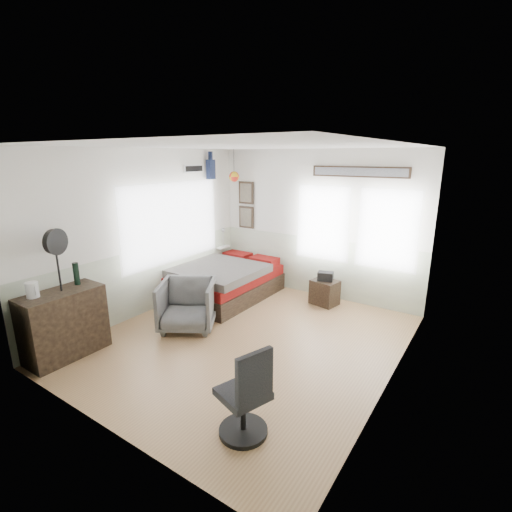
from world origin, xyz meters
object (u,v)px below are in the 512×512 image
object	(u,v)px
bed	(226,281)
nightstand	(325,292)
task_chair	(246,401)
dresser	(64,324)
armchair	(188,305)

from	to	relation	value
bed	nightstand	bearing A→B (deg)	22.86
bed	task_chair	xyz separation A→B (m)	(2.40, -2.75, 0.07)
task_chair	bed	bearing A→B (deg)	150.17
dresser	nightstand	bearing A→B (deg)	58.88
bed	armchair	size ratio (longest dim) A/B	2.42
task_chair	nightstand	bearing A→B (deg)	120.61
armchair	nightstand	xyz separation A→B (m)	(1.37, 2.05, -0.15)
dresser	nightstand	world-z (taller)	dresser
nightstand	task_chair	xyz separation A→B (m)	(0.71, -3.44, 0.16)
nightstand	task_chair	bearing A→B (deg)	-67.06
nightstand	task_chair	size ratio (longest dim) A/B	0.47
bed	task_chair	size ratio (longest dim) A/B	2.12
bed	armchair	world-z (taller)	armchair
dresser	armchair	xyz separation A→B (m)	(0.77, 1.49, -0.07)
bed	armchair	bearing A→B (deg)	-75.59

